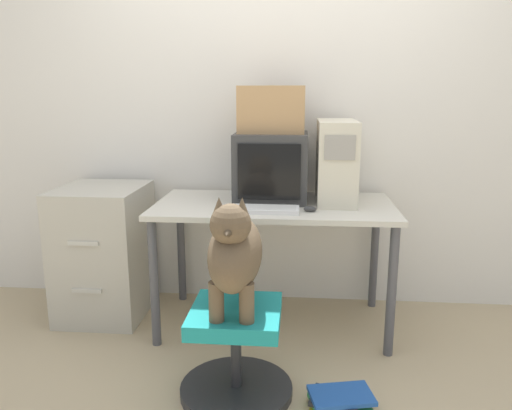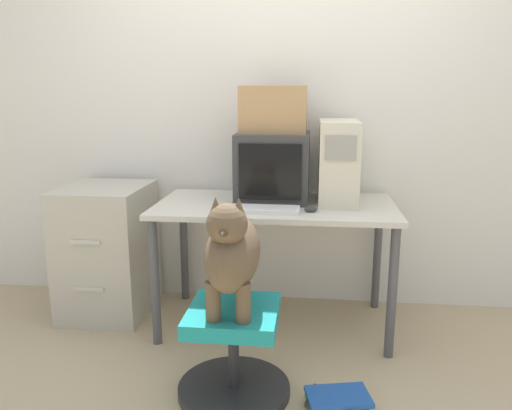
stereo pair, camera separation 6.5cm
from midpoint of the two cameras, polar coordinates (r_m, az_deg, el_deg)
ground_plane at (r=2.81m, az=2.22°, el=-16.64°), size 12.00×12.00×0.00m
wall_back at (r=3.24m, az=3.50°, el=11.37°), size 8.00×0.05×2.60m
desk at (r=2.90m, az=2.87°, el=-1.52°), size 1.37×0.73×0.75m
crt_monitor at (r=2.96m, az=2.59°, el=4.42°), size 0.42×0.43×0.40m
pc_tower at (r=2.93m, az=9.98°, el=4.91°), size 0.22×0.49×0.47m
keyboard at (r=2.68m, az=1.31°, el=-0.48°), size 0.41×0.15×0.03m
computer_mouse at (r=2.69m, az=6.94°, el=-0.49°), size 0.07×0.04×0.03m
office_chair at (r=2.40m, az=-1.76°, el=-16.43°), size 0.53×0.53×0.43m
dog at (r=2.19m, az=-1.88°, el=-5.27°), size 0.23×0.53×0.54m
filing_cabinet at (r=3.28m, az=-16.03°, el=-4.97°), size 0.50×0.59×0.82m
cardboard_box at (r=2.93m, az=2.67°, el=10.85°), size 0.38×0.26×0.27m
book_stack_floor at (r=2.40m, az=9.98°, el=-21.36°), size 0.31×0.23×0.08m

